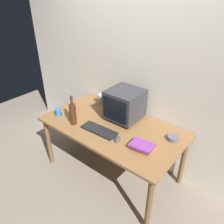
{
  "coord_description": "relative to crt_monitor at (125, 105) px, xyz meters",
  "views": [
    {
      "loc": [
        1.33,
        -1.64,
        2.13
      ],
      "look_at": [
        0.0,
        0.0,
        0.9
      ],
      "focal_mm": 35.2,
      "sensor_mm": 36.0,
      "label": 1
    }
  ],
  "objects": [
    {
      "name": "ground_plane",
      "position": [
        -0.02,
        -0.21,
        -0.92
      ],
      "size": [
        6.0,
        6.0,
        0.0
      ],
      "primitive_type": "plane",
      "color": "gray"
    },
    {
      "name": "back_wall",
      "position": [
        -0.02,
        0.29,
        0.33
      ],
      "size": [
        4.0,
        0.08,
        2.5
      ],
      "primitive_type": "cube",
      "color": "silver",
      "rests_on": "ground"
    },
    {
      "name": "book_stack",
      "position": [
        0.47,
        -0.34,
        -0.16
      ],
      "size": [
        0.24,
        0.18,
        0.06
      ],
      "color": "orange",
      "rests_on": "desk"
    },
    {
      "name": "desk",
      "position": [
        -0.02,
        -0.21,
        -0.27
      ],
      "size": [
        1.64,
        0.89,
        0.72
      ],
      "color": "olive",
      "rests_on": "ground"
    },
    {
      "name": "mug",
      "position": [
        -0.68,
        -0.45,
        -0.15
      ],
      "size": [
        0.12,
        0.08,
        0.09
      ],
      "color": "#3370B2",
      "rests_on": "desk"
    },
    {
      "name": "computer_mouse",
      "position": [
        0.2,
        -0.39,
        -0.17
      ],
      "size": [
        0.09,
        0.11,
        0.04
      ],
      "primitive_type": "ellipsoid",
      "rotation": [
        0.0,
        0.0,
        0.34
      ],
      "color": "#3F3F47",
      "rests_on": "desk"
    },
    {
      "name": "bottle_tall",
      "position": [
        -0.39,
        -0.46,
        -0.06
      ],
      "size": [
        0.08,
        0.08,
        0.36
      ],
      "color": "#472314",
      "rests_on": "desk"
    },
    {
      "name": "cd_spindle",
      "position": [
        0.65,
        -0.02,
        -0.17
      ],
      "size": [
        0.12,
        0.12,
        0.04
      ],
      "primitive_type": "cylinder",
      "color": "#595B66",
      "rests_on": "desk"
    },
    {
      "name": "metal_canister",
      "position": [
        -0.46,
        0.1,
        -0.12
      ],
      "size": [
        0.09,
        0.09,
        0.15
      ],
      "primitive_type": "cylinder",
      "color": "#B7B2A8",
      "rests_on": "desk"
    },
    {
      "name": "crt_monitor",
      "position": [
        0.0,
        0.0,
        0.0
      ],
      "size": [
        0.38,
        0.39,
        0.37
      ],
      "color": "#333338",
      "rests_on": "desk"
    },
    {
      "name": "bottle_short",
      "position": [
        -0.32,
        0.05,
        -0.14
      ],
      "size": [
        0.06,
        0.06,
        0.16
      ],
      "color": "#472314",
      "rests_on": "desk"
    },
    {
      "name": "keyboard",
      "position": [
        -0.06,
        -0.39,
        -0.18
      ],
      "size": [
        0.43,
        0.17,
        0.02
      ],
      "primitive_type": "cube",
      "rotation": [
        0.0,
        0.0,
        0.05
      ],
      "color": "black",
      "rests_on": "desk"
    }
  ]
}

